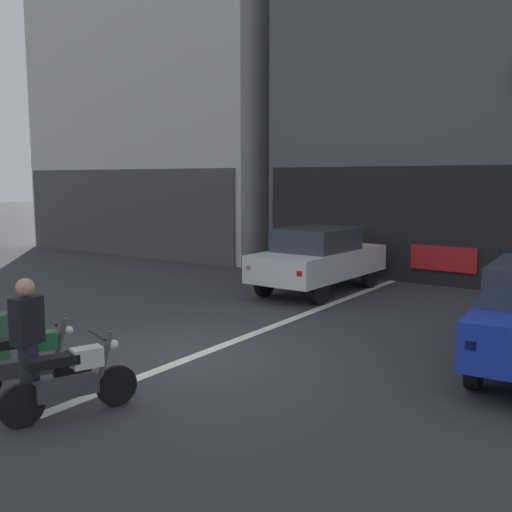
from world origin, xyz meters
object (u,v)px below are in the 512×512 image
at_px(car_red_down_street, 466,246).
at_px(person_by_motorcycles, 28,344).
at_px(car_white_crossing_near, 319,258).
at_px(motorcycle_green_row_leftmost, 28,360).
at_px(motorcycle_white_row_left_mid, 72,379).

relative_size(car_red_down_street, person_by_motorcycles, 2.48).
height_order(car_white_crossing_near, car_red_down_street, same).
height_order(car_white_crossing_near, motorcycle_green_row_leftmost, car_white_crossing_near).
relative_size(car_white_crossing_near, motorcycle_green_row_leftmost, 2.74).
bearing_deg(car_red_down_street, person_by_motorcycles, -96.96).
height_order(car_white_crossing_near, motorcycle_white_row_left_mid, car_white_crossing_near).
distance_m(car_white_crossing_near, motorcycle_green_row_leftmost, 8.45).
xyz_separation_m(car_white_crossing_near, motorcycle_green_row_leftmost, (0.20, -8.44, -0.43)).
bearing_deg(motorcycle_green_row_leftmost, car_red_down_street, 80.43).
bearing_deg(person_by_motorcycles, motorcycle_white_row_left_mid, 22.06).
xyz_separation_m(car_white_crossing_near, person_by_motorcycles, (0.76, -8.80, -0.03)).
bearing_deg(person_by_motorcycles, motorcycle_green_row_leftmost, 147.07).
bearing_deg(motorcycle_green_row_leftmost, car_white_crossing_near, 91.35).
bearing_deg(person_by_motorcycles, car_white_crossing_near, 94.95).
height_order(car_red_down_street, person_by_motorcycles, person_by_motorcycles).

